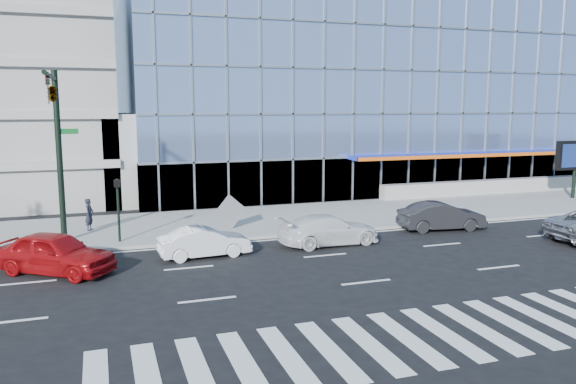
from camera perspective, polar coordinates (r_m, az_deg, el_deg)
name	(u,v)px	position (r m, az deg, el deg)	size (l,w,h in m)	color
ground	(325,255)	(24.94, 3.80, -6.45)	(160.00, 160.00, 0.00)	black
sidewalk	(272,219)	(32.26, -1.65, -2.79)	(120.00, 8.00, 0.15)	gray
theatre_building	(358,95)	(53.54, 7.12, 9.74)	(42.00, 26.00, 15.00)	#7995CA
ramp_block	(148,157)	(40.50, -14.07, 3.50)	(6.00, 8.00, 6.00)	gray
retaining_wall	(556,183)	(47.80, 25.59, 0.83)	(30.00, 0.80, 1.00)	gray
traffic_signal	(55,114)	(26.84, -22.62, 7.30)	(1.14, 5.74, 8.00)	black
ped_signal_post	(118,200)	(27.52, -16.89, -0.81)	(0.30, 0.33, 3.00)	black
marquee_sign	(576,156)	(43.62, 27.20, 3.24)	(3.20, 0.43, 4.00)	black
white_suv	(329,230)	(26.73, 4.18, -3.85)	(1.99, 4.90, 1.42)	white
white_sedan	(204,242)	(24.80, -8.48, -5.05)	(1.39, 3.98, 1.31)	white
dark_sedan	(441,216)	(30.80, 15.33, -2.39)	(1.58, 4.52, 1.49)	black
red_sedan	(55,253)	(23.94, -22.59, -5.74)	(1.94, 4.83, 1.65)	#A50C10
pedestrian	(89,215)	(30.69, -19.53, -2.17)	(0.61, 0.40, 1.66)	black
tilted_panel	(230,212)	(29.44, -5.87, -1.99)	(1.30, 0.06, 1.30)	gray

